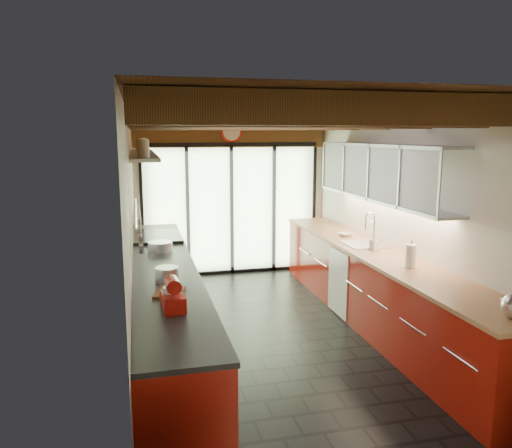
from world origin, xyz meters
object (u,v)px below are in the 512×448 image
at_px(paper_towel, 411,256).
at_px(stand_mixer, 173,296).
at_px(soap_bottle, 374,243).
at_px(bowl, 345,235).

bearing_deg(paper_towel, stand_mixer, -164.78).
distance_m(soap_bottle, bowl, 0.87).
xyz_separation_m(stand_mixer, paper_towel, (2.54, 0.69, 0.02)).
height_order(stand_mixer, soap_bottle, stand_mixer).
relative_size(soap_bottle, bowl, 0.98).
distance_m(stand_mixer, bowl, 3.49).
bearing_deg(bowl, soap_bottle, -90.00).
bearing_deg(stand_mixer, bowl, 43.28).
height_order(paper_towel, soap_bottle, paper_towel).
distance_m(paper_towel, soap_bottle, 0.84).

